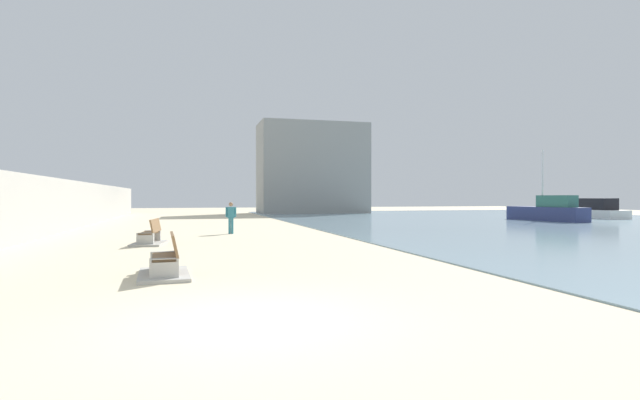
% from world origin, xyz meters
% --- Properties ---
extents(ground_plane, '(120.00, 120.00, 0.00)m').
position_xyz_m(ground_plane, '(0.00, 18.00, 0.00)').
color(ground_plane, beige).
extents(seawall, '(0.80, 64.00, 2.76)m').
position_xyz_m(seawall, '(-7.50, 18.00, 1.38)').
color(seawall, '#ADAAA3').
rests_on(seawall, ground).
extents(water_bay, '(36.00, 68.00, 0.04)m').
position_xyz_m(water_bay, '(24.00, 18.00, 0.02)').
color(water_bay, '#7A99A8').
rests_on(water_bay, ground).
extents(bench_near, '(1.22, 2.16, 0.98)m').
position_xyz_m(bench_near, '(-1.36, 4.51, 0.23)').
color(bench_near, '#ADAAA3').
rests_on(bench_near, ground).
extents(bench_far, '(1.34, 2.22, 0.98)m').
position_xyz_m(bench_far, '(-2.29, 12.50, 0.23)').
color(bench_far, '#ADAAA3').
rests_on(bench_far, ground).
extents(person_walking, '(0.52, 0.25, 1.57)m').
position_xyz_m(person_walking, '(1.15, 17.08, 0.90)').
color(person_walking, teal).
rests_on(person_walking, ground).
extents(boat_distant, '(2.53, 7.59, 1.68)m').
position_xyz_m(boat_distant, '(32.65, 27.14, 0.65)').
color(boat_distant, white).
rests_on(boat_distant, water_bay).
extents(boat_outer, '(2.27, 6.67, 5.40)m').
position_xyz_m(boat_outer, '(25.30, 23.55, 0.77)').
color(boat_outer, navy).
rests_on(boat_outer, water_bay).
extents(harbor_building, '(12.00, 6.00, 10.11)m').
position_xyz_m(harbor_building, '(12.62, 46.00, 5.06)').
color(harbor_building, gray).
rests_on(harbor_building, ground).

